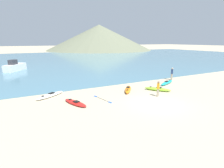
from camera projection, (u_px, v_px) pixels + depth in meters
name	position (u px, v px, depth m)	size (l,w,h in m)	color
ground_plane	(156.00, 104.00, 15.61)	(400.00, 400.00, 0.00)	tan
bay_water	(60.00, 59.00, 52.31)	(160.00, 70.00, 0.06)	teal
far_hill_midleft	(99.00, 37.00, 104.32)	(61.76, 61.76, 14.72)	#6B7056
kayak_on_sand_0	(75.00, 103.00, 15.49)	(1.72, 3.00, 0.29)	red
kayak_on_sand_1	(167.00, 83.00, 22.69)	(3.39, 1.90, 0.40)	teal
kayak_on_sand_2	(50.00, 95.00, 17.57)	(3.16, 2.39, 0.34)	white
kayak_on_sand_3	(128.00, 89.00, 19.55)	(2.34, 2.84, 0.40)	orange
kayak_on_sand_4	(158.00, 89.00, 19.62)	(2.31, 2.71, 0.40)	#8CCC2D
person_near_foreground	(158.00, 88.00, 17.41)	(0.32, 0.24, 1.58)	gray
person_near_waterline	(172.00, 73.00, 24.85)	(0.36, 0.31, 1.77)	gray
moored_boat_2	(116.00, 52.00, 82.18)	(5.39, 2.60, 0.93)	navy
moored_boat_3	(15.00, 67.00, 32.23)	(3.92, 4.94, 2.07)	white
loose_paddle	(102.00, 99.00, 16.76)	(0.78, 2.75, 0.03)	black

